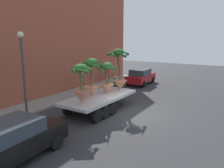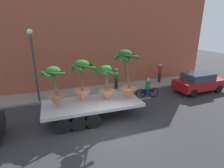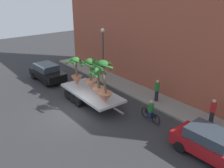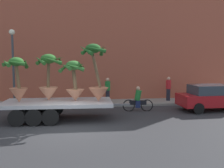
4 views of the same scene
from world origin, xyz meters
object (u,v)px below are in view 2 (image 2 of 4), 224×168
potted_palm_extra (106,83)px  potted_palm_front (56,89)px  pedestrian_near_gate (116,78)px  street_lamp (33,57)px  flatbed_trailer (88,106)px  parked_car (199,82)px  pedestrian_far_left (160,73)px  potted_palm_middle (83,82)px  cyclist (148,89)px  potted_palm_rear (127,78)px

potted_palm_extra → potted_palm_front: bearing=-177.1°
pedestrian_near_gate → street_lamp: 6.44m
flatbed_trailer → parked_car: size_ratio=1.58×
pedestrian_far_left → potted_palm_middle: bearing=-153.6°
potted_palm_front → potted_palm_extra: (2.79, 0.14, -0.02)m
cyclist → pedestrian_far_left: (2.83, 2.62, 0.37)m
pedestrian_near_gate → parked_car: bearing=-23.8°
potted_palm_rear → street_lamp: street_lamp is taller
potted_palm_rear → potted_palm_middle: bearing=166.7°
cyclist → pedestrian_far_left: bearing=42.8°
flatbed_trailer → cyclist: (4.85, 1.59, -0.09)m
potted_palm_rear → potted_palm_front: 3.94m
potted_palm_rear → potted_palm_extra: bearing=164.6°
street_lamp → potted_palm_rear: bearing=-36.0°
potted_palm_extra → parked_car: (8.26, 1.23, -1.18)m
flatbed_trailer → cyclist: bearing=18.2°
parked_car → pedestrian_far_left: size_ratio=2.44×
potted_palm_rear → parked_car: potted_palm_rear is taller
flatbed_trailer → pedestrian_far_left: (7.67, 4.21, 0.28)m
potted_palm_rear → potted_palm_front: bearing=177.4°
potted_palm_front → cyclist: (6.53, 1.70, -1.36)m
potted_palm_middle → potted_palm_rear: bearing=-13.3°
potted_palm_extra → parked_car: potted_palm_extra is taller
flatbed_trailer → cyclist: size_ratio=3.58×
pedestrian_near_gate → potted_palm_rear: bearing=-103.3°
potted_palm_middle → potted_palm_extra: size_ratio=1.16×
potted_palm_front → parked_car: (11.05, 1.37, -1.20)m
potted_palm_front → parked_car: 11.20m
potted_palm_front → pedestrian_near_gate: (4.93, 4.06, -0.99)m
parked_car → street_lamp: street_lamp is taller
cyclist → parked_car: size_ratio=0.44×
flatbed_trailer → potted_palm_rear: 2.72m
potted_palm_middle → pedestrian_near_gate: 5.15m
flatbed_trailer → potted_palm_middle: bearing=125.5°
cyclist → street_lamp: 8.23m
potted_palm_rear → parked_car: size_ratio=0.71×
pedestrian_far_left → potted_palm_extra: bearing=-147.5°
flatbed_trailer → street_lamp: size_ratio=1.36×
potted_palm_middle → street_lamp: street_lamp is taller
potted_palm_rear → potted_palm_middle: size_ratio=1.21×
flatbed_trailer → cyclist: cyclist is taller
cyclist → potted_palm_front: bearing=-165.4°
potted_palm_front → cyclist: 6.88m
potted_palm_front → flatbed_trailer: bearing=3.9°
potted_palm_rear → pedestrian_near_gate: size_ratio=1.72×
potted_palm_rear → potted_palm_extra: 1.21m
potted_palm_middle → flatbed_trailer: bearing=-54.5°
potted_palm_middle → street_lamp: 4.15m
potted_palm_front → street_lamp: street_lamp is taller
flatbed_trailer → pedestrian_near_gate: (3.25, 3.95, 0.28)m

